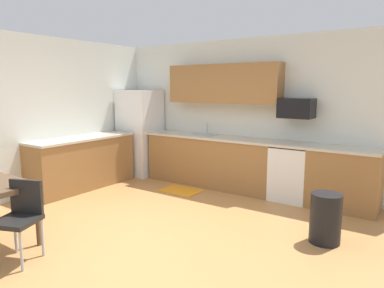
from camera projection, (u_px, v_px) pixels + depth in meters
ground_plane at (148, 230)px, 4.59m from camera, size 12.00×12.00×0.00m
wall_back at (243, 114)px, 6.53m from camera, size 5.80×0.10×2.70m
wall_left at (27, 117)px, 5.86m from camera, size 0.10×5.80×2.70m
cabinet_run_back at (210, 161)px, 6.66m from camera, size 2.54×0.60×0.90m
cabinet_run_back_right at (344, 180)px, 5.32m from camera, size 1.01×0.60×0.90m
cabinet_run_left at (83, 164)px, 6.46m from camera, size 0.60×2.00×0.90m
countertop_back at (233, 139)px, 6.31m from camera, size 4.80×0.64×0.04m
countertop_left at (81, 138)px, 6.39m from camera, size 0.64×2.00×0.04m
upper_cabinets_back at (223, 84)px, 6.43m from camera, size 2.20×0.34×0.70m
refrigerator at (140, 132)px, 7.48m from camera, size 0.76×0.70×1.78m
oven_range at (291, 172)px, 5.78m from camera, size 0.60×0.60×0.91m
microwave at (296, 108)px, 5.69m from camera, size 0.54×0.36×0.32m
sink_basin at (202, 138)px, 6.69m from camera, size 0.48×0.40×0.14m
sink_faucet at (207, 129)px, 6.81m from camera, size 0.02×0.02×0.24m
chair_near_table at (21, 214)px, 3.74m from camera, size 0.52×0.52×0.85m
trash_bin at (325, 218)px, 4.17m from camera, size 0.36×0.36×0.60m
floor_mat at (181, 190)px, 6.32m from camera, size 0.70×0.50×0.01m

